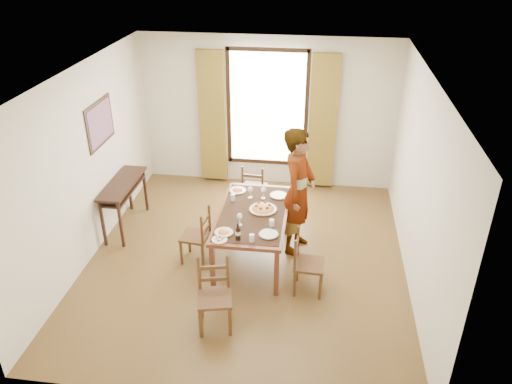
# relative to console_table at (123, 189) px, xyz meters

# --- Properties ---
(ground) EXTENTS (5.00, 5.00, 0.00)m
(ground) POSITION_rel_console_table_xyz_m (2.03, -0.60, -0.68)
(ground) COLOR #473216
(ground) RESTS_ON ground
(room_shell) EXTENTS (4.60, 5.10, 2.74)m
(room_shell) POSITION_rel_console_table_xyz_m (2.03, -0.47, 0.86)
(room_shell) COLOR beige
(room_shell) RESTS_ON ground
(console_table) EXTENTS (0.38, 1.20, 0.80)m
(console_table) POSITION_rel_console_table_xyz_m (0.00, 0.00, 0.00)
(console_table) COLOR black
(console_table) RESTS_ON ground
(dining_table) EXTENTS (0.96, 1.72, 0.76)m
(dining_table) POSITION_rel_console_table_xyz_m (2.11, -0.55, 0.01)
(dining_table) COLOR #5B2E1E
(dining_table) RESTS_ON ground
(chair_west) EXTENTS (0.41, 0.41, 0.85)m
(chair_west) POSITION_rel_console_table_xyz_m (1.34, -0.73, -0.29)
(chair_west) COLOR brown
(chair_west) RESTS_ON ground
(chair_north) EXTENTS (0.41, 0.41, 0.87)m
(chair_north) POSITION_rel_console_table_xyz_m (1.95, 0.79, -0.28)
(chair_north) COLOR brown
(chair_north) RESTS_ON ground
(chair_south) EXTENTS (0.47, 0.47, 0.90)m
(chair_south) POSITION_rel_console_table_xyz_m (1.86, -1.99, -0.27)
(chair_south) COLOR brown
(chair_south) RESTS_ON ground
(chair_east) EXTENTS (0.40, 0.40, 0.87)m
(chair_east) POSITION_rel_console_table_xyz_m (2.91, -1.19, -0.28)
(chair_east) COLOR brown
(chair_east) RESTS_ON ground
(man) EXTENTS (0.92, 0.80, 1.90)m
(man) POSITION_rel_console_table_xyz_m (2.72, -0.21, 0.27)
(man) COLOR #97989F
(man) RESTS_ON ground
(plate_sw) EXTENTS (0.27, 0.27, 0.05)m
(plate_sw) POSITION_rel_console_table_xyz_m (1.81, -1.13, 0.10)
(plate_sw) COLOR silver
(plate_sw) RESTS_ON dining_table
(plate_se) EXTENTS (0.27, 0.27, 0.05)m
(plate_se) POSITION_rel_console_table_xyz_m (2.40, -1.09, 0.10)
(plate_se) COLOR silver
(plate_se) RESTS_ON dining_table
(plate_nw) EXTENTS (0.27, 0.27, 0.05)m
(plate_nw) POSITION_rel_console_table_xyz_m (1.80, 0.04, 0.10)
(plate_nw) COLOR silver
(plate_nw) RESTS_ON dining_table
(plate_ne) EXTENTS (0.27, 0.27, 0.05)m
(plate_ne) POSITION_rel_console_table_xyz_m (2.43, -0.03, 0.10)
(plate_ne) COLOR silver
(plate_ne) RESTS_ON dining_table
(pasta_platter) EXTENTS (0.40, 0.40, 0.10)m
(pasta_platter) POSITION_rel_console_table_xyz_m (2.25, -0.47, 0.12)
(pasta_platter) COLOR #D85B1B
(pasta_platter) RESTS_ON dining_table
(caprese_plate) EXTENTS (0.20, 0.20, 0.04)m
(caprese_plate) POSITION_rel_console_table_xyz_m (1.79, -1.30, 0.09)
(caprese_plate) COLOR silver
(caprese_plate) RESTS_ON dining_table
(wine_glass_a) EXTENTS (0.08, 0.08, 0.18)m
(wine_glass_a) POSITION_rel_console_table_xyz_m (1.99, -0.91, 0.16)
(wine_glass_a) COLOR white
(wine_glass_a) RESTS_ON dining_table
(wine_glass_b) EXTENTS (0.08, 0.08, 0.18)m
(wine_glass_b) POSITION_rel_console_table_xyz_m (2.21, -0.13, 0.16)
(wine_glass_b) COLOR white
(wine_glass_b) RESTS_ON dining_table
(wine_glass_c) EXTENTS (0.08, 0.08, 0.18)m
(wine_glass_c) POSITION_rel_console_table_xyz_m (2.02, -0.14, 0.16)
(wine_glass_c) COLOR white
(wine_glass_c) RESTS_ON dining_table
(tumbler_a) EXTENTS (0.07, 0.07, 0.10)m
(tumbler_a) POSITION_rel_console_table_xyz_m (2.41, -0.87, 0.12)
(tumbler_a) COLOR silver
(tumbler_a) RESTS_ON dining_table
(tumbler_b) EXTENTS (0.07, 0.07, 0.10)m
(tumbler_b) POSITION_rel_console_table_xyz_m (1.78, -0.25, 0.12)
(tumbler_b) COLOR silver
(tumbler_b) RESTS_ON dining_table
(tumbler_c) EXTENTS (0.07, 0.07, 0.10)m
(tumbler_c) POSITION_rel_console_table_xyz_m (2.20, -1.26, 0.12)
(tumbler_c) COLOR silver
(tumbler_c) RESTS_ON dining_table
(wine_bottle) EXTENTS (0.07, 0.07, 0.25)m
(wine_bottle) POSITION_rel_console_table_xyz_m (2.02, -1.25, 0.20)
(wine_bottle) COLOR black
(wine_bottle) RESTS_ON dining_table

